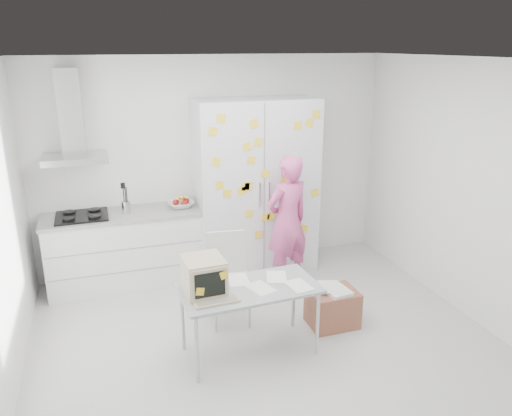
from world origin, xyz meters
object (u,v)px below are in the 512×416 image
object	(u,v)px
person	(287,222)
desk	(221,282)
cardboard_box	(332,307)
chair	(228,272)

from	to	relation	value
person	desk	bearing A→B (deg)	29.88
desk	cardboard_box	world-z (taller)	desk
desk	chair	xyz separation A→B (m)	(0.24, 0.65, -0.23)
chair	cardboard_box	xyz separation A→B (m)	(0.99, -0.47, -0.34)
chair	cardboard_box	bearing A→B (deg)	-19.17
cardboard_box	chair	bearing A→B (deg)	154.65
person	desk	world-z (taller)	person
desk	chair	bearing A→B (deg)	66.82
person	chair	bearing A→B (deg)	15.20
chair	cardboard_box	distance (m)	1.15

